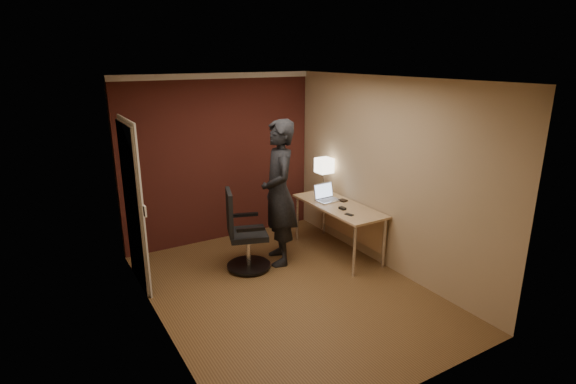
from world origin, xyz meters
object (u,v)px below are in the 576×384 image
at_px(desk_lamp, 324,166).
at_px(wallet, 343,200).
at_px(person, 279,193).
at_px(laptop, 326,196).
at_px(mouse, 342,208).
at_px(office_chair, 243,236).
at_px(desk, 342,212).
at_px(phone, 349,215).

distance_m(desk_lamp, wallet, 0.64).
height_order(wallet, person, person).
height_order(laptop, mouse, laptop).
distance_m(wallet, office_chair, 1.56).
distance_m(laptop, wallet, 0.25).
bearing_deg(desk, laptop, 108.49).
height_order(desk, wallet, wallet).
height_order(desk_lamp, laptop, desk_lamp).
xyz_separation_m(desk, mouse, (-0.15, -0.18, 0.14)).
relative_size(laptop, phone, 3.00).
xyz_separation_m(desk_lamp, phone, (-0.29, -1.00, -0.41)).
relative_size(wallet, office_chair, 0.10).
bearing_deg(phone, office_chair, 138.10).
distance_m(mouse, office_chair, 1.40).
bearing_deg(desk, person, 167.83).
relative_size(desk_lamp, laptop, 1.55).
height_order(phone, wallet, wallet).
distance_m(phone, person, 0.97).
bearing_deg(laptop, desk, -71.51).
distance_m(desk, person, 1.01).
xyz_separation_m(desk_lamp, laptop, (-0.18, -0.31, -0.35)).
height_order(phone, office_chair, office_chair).
bearing_deg(person, desk_lamp, 129.41).
height_order(desk, desk_lamp, desk_lamp).
xyz_separation_m(office_chair, person, (0.54, -0.02, 0.51)).
bearing_deg(person, office_chair, -74.23).
distance_m(laptop, phone, 0.70).
bearing_deg(mouse, office_chair, 161.43).
distance_m(phone, office_chair, 1.42).
relative_size(laptop, mouse, 3.45).
xyz_separation_m(mouse, phone, (-0.06, -0.22, -0.01)).
bearing_deg(wallet, office_chair, 175.55).
bearing_deg(office_chair, desk, -8.58).
xyz_separation_m(laptop, office_chair, (-1.36, -0.06, -0.32)).
height_order(desk_lamp, mouse, desk_lamp).
bearing_deg(mouse, laptop, 82.10).
bearing_deg(mouse, desk, 50.28).
relative_size(laptop, office_chair, 0.32).
height_order(desk_lamp, person, person).
height_order(laptop, wallet, laptop).
bearing_deg(mouse, wallet, 50.09).
bearing_deg(wallet, desk_lamp, 89.29).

